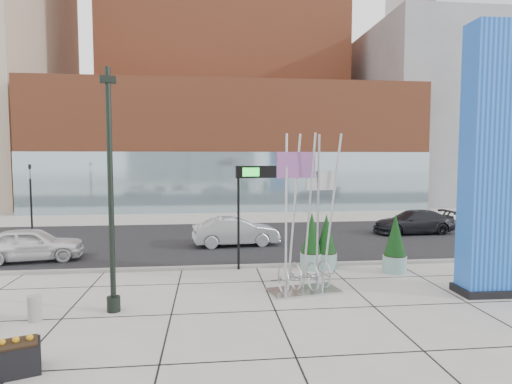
{
  "coord_description": "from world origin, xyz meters",
  "views": [
    {
      "loc": [
        -0.91,
        -13.06,
        4.43
      ],
      "look_at": [
        0.76,
        2.0,
        3.26
      ],
      "focal_mm": 30.0,
      "sensor_mm": 36.0,
      "label": 1
    }
  ],
  "objects": [
    {
      "name": "ground",
      "position": [
        0.0,
        0.0,
        0.0
      ],
      "size": [
        160.0,
        160.0,
        0.0
      ],
      "primitive_type": "plane",
      "color": "#9E9991",
      "rests_on": "ground"
    },
    {
      "name": "street_asphalt",
      "position": [
        0.0,
        10.0,
        0.01
      ],
      "size": [
        80.0,
        12.0,
        0.02
      ],
      "primitive_type": "cube",
      "color": "black",
      "rests_on": "ground"
    },
    {
      "name": "curb_edge",
      "position": [
        0.0,
        4.0,
        0.06
      ],
      "size": [
        80.0,
        0.3,
        0.12
      ],
      "primitive_type": "cube",
      "color": "gray",
      "rests_on": "ground"
    },
    {
      "name": "tower_podium",
      "position": [
        1.0,
        27.0,
        5.5
      ],
      "size": [
        34.0,
        10.0,
        11.0
      ],
      "primitive_type": "cube",
      "color": "#994A2C",
      "rests_on": "ground"
    },
    {
      "name": "tower_glass_front",
      "position": [
        1.0,
        22.2,
        2.5
      ],
      "size": [
        34.0,
        0.6,
        5.0
      ],
      "primitive_type": "cube",
      "color": "#8CA5B2",
      "rests_on": "ground"
    },
    {
      "name": "building_grey_parking",
      "position": [
        26.0,
        32.0,
        9.0
      ],
      "size": [
        20.0,
        18.0,
        18.0
      ],
      "primitive_type": "cube",
      "color": "slate",
      "rests_on": "ground"
    },
    {
      "name": "building_pale_office",
      "position": [
        36.0,
        48.0,
        27.5
      ],
      "size": [
        16.0,
        16.0,
        55.0
      ],
      "primitive_type": "cube",
      "color": "#B2B7BC",
      "rests_on": "ground"
    },
    {
      "name": "blue_pylon",
      "position": [
        8.51,
        -0.21,
        4.21
      ],
      "size": [
        2.64,
        1.22,
        8.71
      ],
      "rotation": [
        0.0,
        0.0,
        -0.02
      ],
      "color": "#0B42B2",
      "rests_on": "ground"
    },
    {
      "name": "lamp_post",
      "position": [
        -3.69,
        -0.53,
        2.86
      ],
      "size": [
        0.47,
        0.38,
        7.0
      ],
      "rotation": [
        0.0,
        0.0,
        0.29
      ],
      "color": "black",
      "rests_on": "ground"
    },
    {
      "name": "public_art_sculpture",
      "position": [
        2.25,
        0.68,
        1.39
      ],
      "size": [
        2.51,
        1.59,
        5.29
      ],
      "rotation": [
        0.0,
        0.0,
        0.2
      ],
      "color": "#B0B3B4",
      "rests_on": "ground"
    },
    {
      "name": "concrete_bollard",
      "position": [
        -5.68,
        -1.04,
        0.35
      ],
      "size": [
        0.36,
        0.36,
        0.71
      ],
      "primitive_type": "cylinder",
      "color": "gray",
      "rests_on": "ground"
    },
    {
      "name": "overhead_street_sign",
      "position": [
        0.97,
        3.8,
        3.57
      ],
      "size": [
        1.96,
        0.5,
        4.16
      ],
      "rotation": [
        0.0,
        0.0,
        0.17
      ],
      "color": "black",
      "rests_on": "ground"
    },
    {
      "name": "round_planter_east",
      "position": [
        6.32,
        2.73,
        1.09
      ],
      "size": [
        0.92,
        0.92,
        2.3
      ],
      "color": "#7CA7A1",
      "rests_on": "ground"
    },
    {
      "name": "round_planter_mid",
      "position": [
        3.2,
        3.6,
        1.09
      ],
      "size": [
        0.92,
        0.92,
        2.3
      ],
      "color": "#7CA7A1",
      "rests_on": "ground"
    },
    {
      "name": "round_planter_west",
      "position": [
        3.8,
        3.6,
        1.05
      ],
      "size": [
        0.89,
        0.89,
        2.22
      ],
      "color": "#7CA7A1",
      "rests_on": "ground"
    },
    {
      "name": "box_planter_south",
      "position": [
        -5.13,
        -4.09,
        0.36
      ],
      "size": [
        1.56,
        1.15,
        0.77
      ],
      "rotation": [
        0.0,
        0.0,
        0.36
      ],
      "color": "black",
      "rests_on": "ground"
    },
    {
      "name": "car_white_west",
      "position": [
        -8.59,
        6.18,
        0.73
      ],
      "size": [
        4.5,
        2.42,
        1.45
      ],
      "primitive_type": "imported",
      "rotation": [
        0.0,
        0.0,
        1.74
      ],
      "color": "white",
      "rests_on": "ground"
    },
    {
      "name": "car_silver_mid",
      "position": [
        0.43,
        8.5,
        0.72
      ],
      "size": [
        4.48,
        1.97,
        1.43
      ],
      "primitive_type": "imported",
      "rotation": [
        0.0,
        0.0,
        1.68
      ],
      "color": "#AEB2B6",
      "rests_on": "ground"
    },
    {
      "name": "car_dark_east",
      "position": [
        11.13,
        10.86,
        0.69
      ],
      "size": [
        4.82,
        2.11,
        1.38
      ],
      "primitive_type": "imported",
      "rotation": [
        0.0,
        0.0,
        -1.53
      ],
      "color": "black",
      "rests_on": "ground"
    },
    {
      "name": "traffic_signal",
      "position": [
        -12.0,
        15.0,
        2.3
      ],
      "size": [
        0.15,
        0.18,
        4.1
      ],
      "color": "black",
      "rests_on": "ground"
    }
  ]
}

